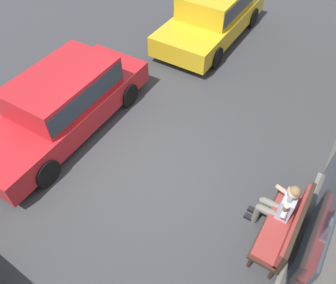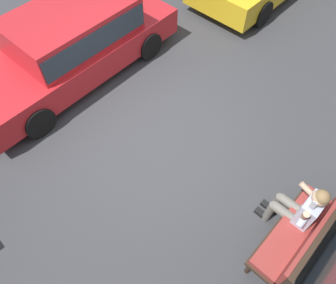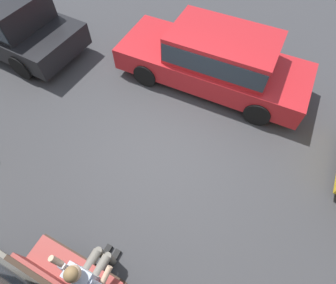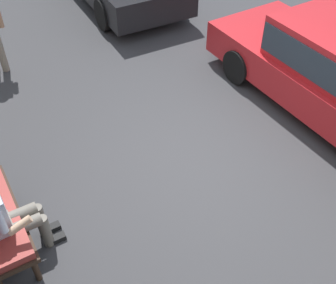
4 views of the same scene
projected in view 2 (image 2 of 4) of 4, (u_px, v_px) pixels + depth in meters
ground_plane at (157, 140)px, 6.15m from camera, size 60.00×60.00×0.00m
bench at (302, 235)px, 4.51m from camera, size 1.61×0.55×1.00m
person_on_phone at (300, 209)px, 4.59m from camera, size 0.73×0.74×1.34m
parked_car_mid at (72, 41)px, 6.58m from camera, size 4.72×1.88×1.45m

